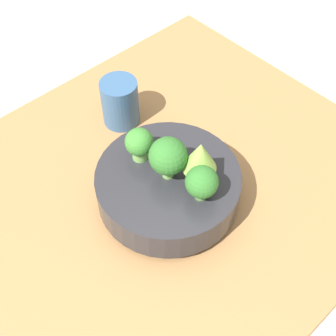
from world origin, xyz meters
The scene contains 8 objects.
ground_plane centered at (0.00, 0.00, 0.00)m, with size 6.00×6.00×0.00m, color beige.
table centered at (0.00, 0.00, 0.02)m, with size 0.97×0.74×0.05m.
bowl centered at (0.03, -0.04, 0.09)m, with size 0.26×0.26×0.08m.
broccoli_floret_back centered at (0.02, 0.03, 0.16)m, with size 0.05×0.05×0.07m.
broccoli_floret_front centered at (0.04, -0.11, 0.16)m, with size 0.06×0.06×0.07m.
romanesco_piece_near centered at (0.06, -0.08, 0.18)m, with size 0.06×0.06×0.09m.
broccoli_floret_center centered at (0.03, -0.04, 0.18)m, with size 0.07×0.07×0.09m.
cup centered at (0.10, 0.19, 0.10)m, with size 0.08×0.08×0.10m.
Camera 1 is at (-0.31, -0.41, 0.77)m, focal length 50.00 mm.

